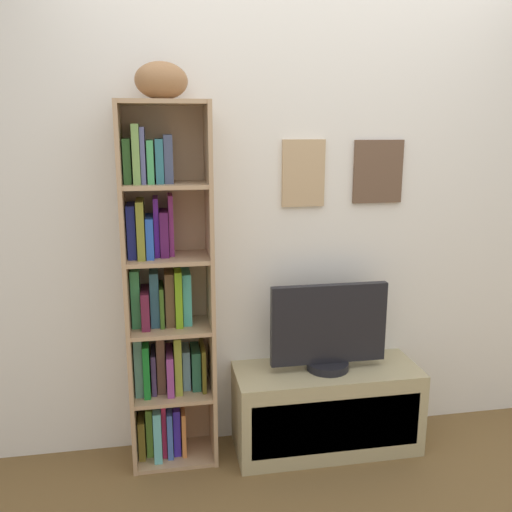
# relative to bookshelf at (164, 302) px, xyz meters

# --- Properties ---
(back_wall) EXTENTS (4.80, 0.08, 2.38)m
(back_wall) POSITION_rel_bookshelf_xyz_m (0.71, 0.14, 0.35)
(back_wall) COLOR white
(back_wall) RESTS_ON ground
(bookshelf) EXTENTS (0.42, 0.28, 1.81)m
(bookshelf) POSITION_rel_bookshelf_xyz_m (0.00, 0.00, 0.00)
(bookshelf) COLOR tan
(bookshelf) RESTS_ON ground
(football) EXTENTS (0.29, 0.24, 0.17)m
(football) POSITION_rel_bookshelf_xyz_m (0.03, -0.03, 1.05)
(football) COLOR olive
(football) RESTS_ON bookshelf
(tv_stand) EXTENTS (0.97, 0.38, 0.45)m
(tv_stand) POSITION_rel_bookshelf_xyz_m (0.83, -0.08, -0.62)
(tv_stand) COLOR tan
(tv_stand) RESTS_ON ground
(television) EXTENTS (0.61, 0.22, 0.46)m
(television) POSITION_rel_bookshelf_xyz_m (0.83, -0.08, -0.17)
(television) COLOR black
(television) RESTS_ON tv_stand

